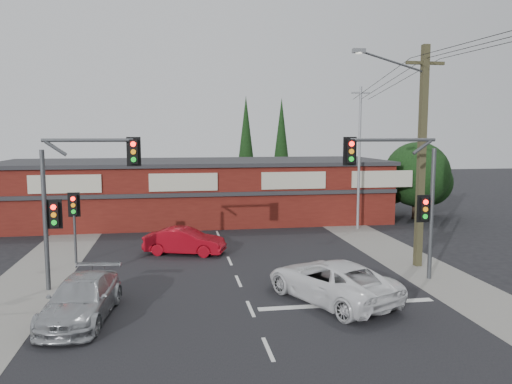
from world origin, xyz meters
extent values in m
plane|color=black|center=(0.00, 0.00, 0.00)|extent=(120.00, 120.00, 0.00)
cube|color=black|center=(0.00, 5.00, 0.01)|extent=(14.00, 70.00, 0.01)
cube|color=gray|center=(-8.50, 5.00, 0.01)|extent=(3.00, 70.00, 0.02)
cube|color=gray|center=(8.50, 5.00, 0.01)|extent=(3.00, 70.00, 0.02)
cube|color=silver|center=(3.50, -1.50, 0.01)|extent=(6.50, 0.35, 0.01)
imported|color=white|center=(3.05, -0.96, 0.75)|extent=(4.54, 5.97, 1.51)
imported|color=#ACAFB1|center=(-5.64, -1.42, 0.69)|extent=(2.46, 4.92, 1.37)
imported|color=#9D0915|center=(-2.09, 7.05, 0.67)|extent=(4.30, 2.59, 1.34)
cube|color=silver|center=(0.00, -4.71, 0.01)|extent=(0.12, 1.60, 0.01)
cube|color=silver|center=(0.00, -1.39, 0.01)|extent=(0.12, 1.60, 0.01)
cube|color=silver|center=(0.00, 1.93, 0.01)|extent=(0.12, 1.60, 0.01)
cube|color=silver|center=(0.00, 5.25, 0.01)|extent=(0.12, 1.60, 0.01)
cube|color=silver|center=(0.00, 8.58, 0.01)|extent=(0.12, 1.60, 0.01)
cube|color=silver|center=(0.00, 11.90, 0.01)|extent=(0.12, 1.60, 0.01)
cube|color=silver|center=(0.00, 15.22, 0.01)|extent=(0.12, 1.60, 0.01)
cube|color=#551611|center=(-1.00, 17.00, 2.00)|extent=(26.00, 8.00, 4.00)
cube|color=#2D2D30|center=(-1.00, 17.00, 4.10)|extent=(26.40, 8.40, 0.25)
cube|color=beige|center=(-9.00, 12.95, 3.10)|extent=(4.20, 0.12, 1.10)
cube|color=beige|center=(-2.00, 12.95, 3.10)|extent=(4.20, 0.12, 1.10)
cube|color=beige|center=(5.00, 12.95, 3.10)|extent=(4.20, 0.12, 1.10)
cube|color=beige|center=(11.00, 12.95, 3.10)|extent=(4.20, 0.12, 1.10)
cube|color=#2D2D30|center=(-1.00, 12.90, 2.30)|extent=(26.00, 0.15, 0.25)
cylinder|color=#2D2116|center=(14.50, 15.00, 0.90)|extent=(0.50, 0.50, 1.80)
sphere|color=black|center=(14.50, 15.00, 3.20)|extent=(4.60, 4.60, 4.60)
sphere|color=black|center=(16.00, 16.00, 2.50)|extent=(3.40, 3.40, 3.40)
sphere|color=black|center=(13.20, 16.40, 2.30)|extent=(2.80, 2.80, 2.80)
cylinder|color=#2D2116|center=(3.50, 24.00, 1.00)|extent=(0.24, 0.24, 2.00)
cone|color=black|center=(3.50, 24.00, 5.50)|extent=(1.80, 1.80, 7.50)
cylinder|color=#2D2116|center=(7.00, 26.00, 1.00)|extent=(0.24, 0.24, 2.00)
cone|color=black|center=(7.00, 26.00, 5.50)|extent=(1.80, 1.80, 7.50)
cylinder|color=#47494C|center=(-7.50, 2.00, 2.75)|extent=(0.18, 0.18, 5.50)
cylinder|color=#47494C|center=(-5.80, 2.00, 5.85)|extent=(3.40, 0.14, 0.14)
cylinder|color=#47494C|center=(-6.99, 2.00, 5.55)|extent=(0.82, 0.14, 0.63)
cube|color=black|center=(-4.10, 2.00, 5.40)|extent=(0.32, 0.22, 0.95)
cube|color=black|center=(-4.10, 2.07, 5.40)|extent=(0.55, 0.04, 1.15)
cylinder|color=#FF0C07|center=(-4.10, 1.87, 5.70)|extent=(0.20, 0.06, 0.20)
cylinder|color=orange|center=(-4.10, 1.87, 5.40)|extent=(0.20, 0.06, 0.20)
cylinder|color=#0CE526|center=(-4.10, 1.87, 5.10)|extent=(0.20, 0.06, 0.20)
cube|color=black|center=(-7.15, 2.00, 3.00)|extent=(0.32, 0.22, 0.95)
cube|color=black|center=(-7.15, 2.07, 3.00)|extent=(0.55, 0.04, 1.15)
cylinder|color=#FF0C07|center=(-7.15, 1.87, 3.30)|extent=(0.20, 0.06, 0.20)
cylinder|color=orange|center=(-7.15, 1.87, 3.00)|extent=(0.20, 0.06, 0.20)
cylinder|color=#0CE526|center=(-7.15, 1.87, 2.70)|extent=(0.20, 0.06, 0.20)
cylinder|color=#47494C|center=(8.00, 1.00, 2.75)|extent=(0.18, 0.18, 5.50)
cylinder|color=#47494C|center=(6.20, 1.00, 5.85)|extent=(3.60, 0.14, 0.14)
cylinder|color=#47494C|center=(7.46, 1.00, 5.55)|extent=(0.82, 0.14, 0.63)
cube|color=black|center=(4.40, 1.00, 5.40)|extent=(0.32, 0.22, 0.95)
cube|color=black|center=(4.40, 1.07, 5.40)|extent=(0.55, 0.04, 1.15)
cylinder|color=#FF0C07|center=(4.40, 0.87, 5.70)|extent=(0.20, 0.06, 0.20)
cylinder|color=orange|center=(4.40, 0.87, 5.40)|extent=(0.20, 0.06, 0.20)
cylinder|color=#0CE526|center=(4.40, 0.87, 5.10)|extent=(0.20, 0.06, 0.20)
cube|color=black|center=(7.65, 1.00, 3.00)|extent=(0.32, 0.22, 0.95)
cube|color=black|center=(7.65, 1.07, 3.00)|extent=(0.55, 0.04, 1.15)
cylinder|color=#FF0C07|center=(7.65, 0.87, 3.30)|extent=(0.20, 0.06, 0.20)
cylinder|color=orange|center=(7.65, 0.87, 3.00)|extent=(0.20, 0.06, 0.20)
cylinder|color=#0CE526|center=(7.65, 0.87, 2.70)|extent=(0.20, 0.06, 0.20)
cylinder|color=#47494C|center=(-7.20, 6.00, 1.50)|extent=(0.12, 0.12, 3.00)
cube|color=black|center=(-7.20, 6.00, 2.80)|extent=(0.32, 0.22, 0.95)
cube|color=black|center=(-7.20, 6.07, 2.80)|extent=(0.55, 0.04, 1.15)
cylinder|color=#FF0C07|center=(-7.20, 5.87, 3.10)|extent=(0.20, 0.06, 0.20)
cylinder|color=orange|center=(-7.20, 5.87, 2.80)|extent=(0.20, 0.06, 0.20)
cylinder|color=#0CE526|center=(-7.20, 5.87, 2.50)|extent=(0.20, 0.06, 0.20)
cube|color=#494429|center=(8.50, 3.00, 5.00)|extent=(0.30, 0.30, 10.00)
cube|color=#494429|center=(8.50, 3.00, 9.20)|extent=(1.80, 0.14, 0.14)
cylinder|color=#47494C|center=(6.90, 2.85, 9.20)|extent=(3.23, 0.39, 0.89)
cube|color=slate|center=(5.30, 2.70, 9.60)|extent=(0.55, 0.25, 0.18)
cylinder|color=silver|center=(5.30, 2.70, 9.50)|extent=(0.28, 0.28, 0.05)
cylinder|color=gray|center=(9.00, 12.00, 4.50)|extent=(0.16, 0.16, 9.00)
cube|color=gray|center=(9.00, 12.00, 8.60)|extent=(1.20, 0.10, 0.10)
cylinder|color=black|center=(8.15, 7.50, 8.80)|extent=(0.73, 9.01, 1.22)
cylinder|color=black|center=(8.75, 7.50, 8.80)|extent=(0.52, 9.00, 1.22)
cylinder|color=black|center=(9.34, 7.50, 8.80)|extent=(0.31, 9.00, 1.22)
camera|label=1|loc=(-2.53, -18.03, 6.13)|focal=35.00mm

